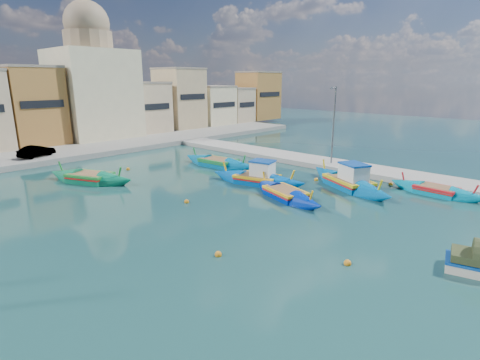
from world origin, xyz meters
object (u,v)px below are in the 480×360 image
luzzu_blue_cabin (257,179)px  luzzu_cyan_south (436,191)px  luzzu_blue_south (285,194)px  luzzu_turquoise_cabin (349,183)px  luzzu_green (90,179)px  quay_street_lamp (333,125)px  church_block (92,81)px  luzzu_cyan_mid (218,163)px

luzzu_blue_cabin → luzzu_cyan_south: (7.05, -12.20, -0.14)m
luzzu_blue_cabin → luzzu_blue_south: size_ratio=1.07×
luzzu_turquoise_cabin → luzzu_blue_south: luzzu_turquoise_cabin is taller
luzzu_turquoise_cabin → luzzu_green: luzzu_turquoise_cabin is taller
luzzu_turquoise_cabin → luzzu_cyan_south: bearing=-64.0°
luzzu_blue_cabin → luzzu_green: luzzu_blue_cabin is taller
quay_street_lamp → luzzu_green: size_ratio=0.89×
luzzu_blue_cabin → luzzu_cyan_south: 14.09m
church_block → luzzu_blue_cabin: (-2.05, -32.37, -8.02)m
luzzu_blue_south → church_block: bearing=84.3°
luzzu_blue_south → luzzu_cyan_south: bearing=-43.2°
quay_street_lamp → luzzu_blue_cabin: size_ratio=0.87×
luzzu_green → luzzu_cyan_south: luzzu_green is taller
luzzu_cyan_south → luzzu_blue_cabin: bearing=120.0°
luzzu_blue_south → luzzu_cyan_south: 11.84m
luzzu_turquoise_cabin → luzzu_blue_cabin: bearing=123.5°
church_block → luzzu_turquoise_cabin: church_block is taller
luzzu_turquoise_cabin → luzzu_cyan_mid: size_ratio=1.08×
luzzu_green → luzzu_blue_south: bearing=-62.2°
quay_street_lamp → luzzu_blue_cabin: (-9.49, 1.63, -3.95)m
church_block → quay_street_lamp: (7.44, -34.00, -4.07)m
quay_street_lamp → luzzu_green: quay_street_lamp is taller
church_block → luzzu_cyan_south: size_ratio=2.55×
luzzu_cyan_south → luzzu_cyan_mid: bearing=103.5°
church_block → luzzu_cyan_mid: size_ratio=2.01×
luzzu_turquoise_cabin → luzzu_blue_cabin: (-4.18, 6.32, -0.01)m
luzzu_cyan_mid → luzzu_blue_south: bearing=-109.1°
church_block → luzzu_cyan_south: church_block is taller
church_block → luzzu_cyan_south: bearing=-83.6°
church_block → luzzu_cyan_mid: (0.31, -25.06, -8.12)m
luzzu_cyan_mid → luzzu_cyan_south: bearing=-76.5°
luzzu_turquoise_cabin → luzzu_blue_south: (-5.77, 2.22, -0.15)m
quay_street_lamp → luzzu_cyan_south: quay_street_lamp is taller
luzzu_turquoise_cabin → luzzu_blue_cabin: luzzu_turquoise_cabin is taller
quay_street_lamp → luzzu_green: (-19.03, 12.62, -4.04)m
luzzu_cyan_south → quay_street_lamp: bearing=77.0°
luzzu_green → luzzu_blue_south: (7.95, -15.10, -0.04)m
luzzu_blue_cabin → luzzu_green: bearing=131.0°
church_block → luzzu_turquoise_cabin: 39.57m
luzzu_cyan_mid → church_block: bearing=90.7°
quay_street_lamp → luzzu_turquoise_cabin: size_ratio=0.78×
luzzu_green → quay_street_lamp: bearing=-33.6°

